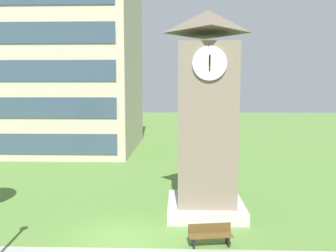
# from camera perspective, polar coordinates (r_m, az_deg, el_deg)

# --- Properties ---
(ground_plane) EXTENTS (160.00, 160.00, 0.00)m
(ground_plane) POSITION_cam_1_polar(r_m,az_deg,el_deg) (15.69, -8.14, -18.04)
(ground_plane) COLOR #567F38
(office_building) EXTENTS (17.95, 14.44, 19.20)m
(office_building) POSITION_cam_1_polar(r_m,az_deg,el_deg) (39.20, -18.90, 10.51)
(office_building) COLOR beige
(office_building) RESTS_ON ground
(clock_tower) EXTENTS (3.87, 3.87, 10.30)m
(clock_tower) POSITION_cam_1_polar(r_m,az_deg,el_deg) (17.52, 6.39, 0.17)
(clock_tower) COLOR gray
(clock_tower) RESTS_ON ground
(park_bench) EXTENTS (1.85, 0.72, 0.88)m
(park_bench) POSITION_cam_1_polar(r_m,az_deg,el_deg) (14.85, 7.05, -17.53)
(park_bench) COLOR brown
(park_bench) RESTS_ON ground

